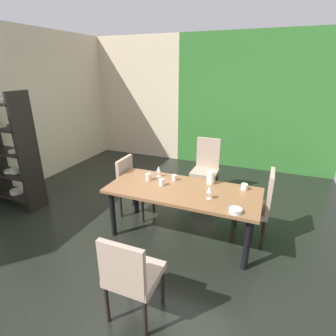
{
  "coord_description": "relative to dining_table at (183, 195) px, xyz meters",
  "views": [
    {
      "loc": [
        1.52,
        -2.92,
        2.19
      ],
      "look_at": [
        0.22,
        0.29,
        0.85
      ],
      "focal_mm": 28.0,
      "sensor_mm": 36.0,
      "label": 1
    }
  ],
  "objects": [
    {
      "name": "cup_north",
      "position": [
        0.74,
        0.28,
        0.12
      ],
      "size": [
        0.08,
        0.08,
        0.08
      ],
      "primitive_type": "cylinder",
      "color": "white",
      "rests_on": "dining_table"
    },
    {
      "name": "chair_right_far",
      "position": [
        0.93,
        0.31,
        -0.09
      ],
      "size": [
        0.44,
        0.44,
        0.99
      ],
      "rotation": [
        0.0,
        0.0,
        1.57
      ],
      "color": "tan",
      "rests_on": "ground_plane"
    },
    {
      "name": "back_panel_interior",
      "position": [
        -2.29,
        3.08,
        0.81
      ],
      "size": [
        2.24,
        0.1,
        2.89
      ],
      "primitive_type": "cube",
      "color": "beige",
      "rests_on": "ground_plane"
    },
    {
      "name": "ground_plane",
      "position": [
        -0.55,
        0.01,
        -0.65
      ],
      "size": [
        5.71,
        6.24,
        0.02
      ],
      "primitive_type": "cube",
      "color": "black"
    },
    {
      "name": "serving_bowl_west",
      "position": [
        0.72,
        -0.34,
        0.1
      ],
      "size": [
        0.14,
        0.14,
        0.05
      ],
      "primitive_type": "cylinder",
      "color": "silver",
      "rests_on": "dining_table"
    },
    {
      "name": "chair_head_far",
      "position": [
        -0.03,
        1.39,
        -0.08
      ],
      "size": [
        0.44,
        0.45,
        1.03
      ],
      "rotation": [
        0.0,
        0.0,
        3.14
      ],
      "color": "tan",
      "rests_on": "ground_plane"
    },
    {
      "name": "chair_head_near",
      "position": [
        -0.0,
        -1.38,
        -0.12
      ],
      "size": [
        0.44,
        0.44,
        0.91
      ],
      "color": "tan",
      "rests_on": "ground_plane"
    },
    {
      "name": "dining_table",
      "position": [
        0.0,
        0.0,
        0.0
      ],
      "size": [
        1.96,
        0.86,
        0.72
      ],
      "color": "brown",
      "rests_on": "ground_plane"
    },
    {
      "name": "wine_glass_rear",
      "position": [
        0.38,
        -0.13,
        0.2
      ],
      "size": [
        0.07,
        0.07,
        0.16
      ],
      "color": "silver",
      "rests_on": "dining_table"
    },
    {
      "name": "garden_window_panel",
      "position": [
        0.57,
        3.08,
        0.81
      ],
      "size": [
        3.47,
        0.1,
        2.89
      ],
      "primitive_type": "cube",
      "color": "#2F6C29",
      "rests_on": "ground_plane"
    },
    {
      "name": "wine_glass_right",
      "position": [
        -0.46,
        0.27,
        0.19
      ],
      "size": [
        0.06,
        0.06,
        0.16
      ],
      "color": "silver",
      "rests_on": "dining_table"
    },
    {
      "name": "cup_near_shelf",
      "position": [
        -0.54,
        0.09,
        0.13
      ],
      "size": [
        0.08,
        0.08,
        0.1
      ],
      "primitive_type": "cylinder",
      "color": "beige",
      "rests_on": "dining_table"
    },
    {
      "name": "display_shelf",
      "position": [
        -2.83,
        -0.18,
        0.29
      ],
      "size": [
        0.85,
        0.37,
        1.88
      ],
      "color": "black",
      "rests_on": "ground_plane"
    },
    {
      "name": "cup_front",
      "position": [
        -0.2,
        0.22,
        0.12
      ],
      "size": [
        0.06,
        0.06,
        0.08
      ],
      "primitive_type": "cylinder",
      "color": "silver",
      "rests_on": "dining_table"
    },
    {
      "name": "cup_east",
      "position": [
        -0.3,
        -0.0,
        0.13
      ],
      "size": [
        0.07,
        0.07,
        0.09
      ],
      "primitive_type": "cylinder",
      "color": "silver",
      "rests_on": "dining_table"
    },
    {
      "name": "pitcher_south",
      "position": [
        0.29,
        0.3,
        0.17
      ],
      "size": [
        0.12,
        0.1,
        0.18
      ],
      "color": "white",
      "rests_on": "dining_table"
    },
    {
      "name": "chair_left_far",
      "position": [
        -0.92,
        0.31,
        -0.12
      ],
      "size": [
        0.44,
        0.44,
        0.91
      ],
      "rotation": [
        0.0,
        0.0,
        -1.57
      ],
      "color": "tan",
      "rests_on": "ground_plane"
    }
  ]
}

